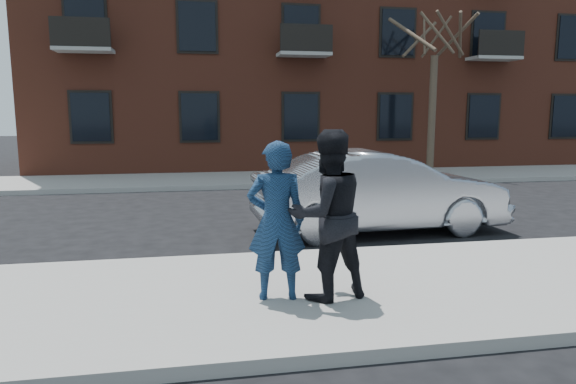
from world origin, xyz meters
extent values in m
plane|color=black|center=(0.00, 0.00, 0.00)|extent=(100.00, 100.00, 0.00)
cube|color=gray|center=(0.00, -0.25, 0.07)|extent=(50.00, 3.50, 0.15)
cube|color=#999691|center=(0.00, 1.55, 0.07)|extent=(50.00, 0.10, 0.15)
cube|color=gray|center=(0.00, 11.25, 0.07)|extent=(50.00, 3.50, 0.15)
cube|color=#999691|center=(0.00, 9.45, 0.07)|extent=(50.00, 0.10, 0.15)
cube|color=brown|center=(2.00, 18.00, 6.00)|extent=(24.00, 10.00, 12.00)
cube|color=black|center=(-7.50, 12.94, 2.20)|extent=(1.30, 0.06, 1.70)
cube|color=black|center=(3.90, 12.94, 2.20)|extent=(1.30, 0.06, 1.70)
cube|color=black|center=(11.50, 12.94, 2.20)|extent=(1.30, 0.06, 1.70)
cube|color=black|center=(-7.50, 12.94, 5.40)|extent=(1.30, 0.06, 1.70)
cube|color=black|center=(3.90, 12.94, 5.40)|extent=(1.30, 0.06, 1.70)
cube|color=black|center=(11.50, 12.94, 5.40)|extent=(1.30, 0.06, 1.70)
cylinder|color=#3B3023|center=(4.50, 11.00, 2.25)|extent=(0.26, 0.26, 4.20)
imported|color=#999BA3|center=(-0.35, 3.20, 0.81)|extent=(5.02, 1.97, 1.63)
imported|color=navy|center=(-3.00, -0.48, 1.10)|extent=(0.73, 0.52, 1.90)
cube|color=black|center=(-3.03, -0.25, 1.39)|extent=(0.08, 0.13, 0.08)
imported|color=black|center=(-2.40, -0.56, 1.16)|extent=(1.15, 0.99, 2.03)
cube|color=black|center=(-2.59, -0.42, 1.17)|extent=(0.12, 0.15, 0.06)
camera|label=1|loc=(-3.94, -6.34, 2.37)|focal=32.00mm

